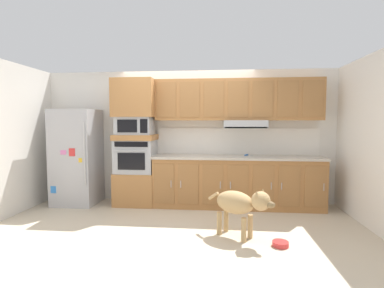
% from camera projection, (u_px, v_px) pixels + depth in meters
% --- Properties ---
extents(ground_plane, '(9.60, 9.60, 0.00)m').
position_uv_depth(ground_plane, '(181.00, 218.00, 4.62)').
color(ground_plane, beige).
extents(back_kitchen_wall, '(6.20, 0.12, 2.50)m').
position_uv_depth(back_kitchen_wall, '(188.00, 137.00, 5.63)').
color(back_kitchen_wall, silver).
rests_on(back_kitchen_wall, ground).
extents(side_panel_left, '(0.12, 7.10, 2.50)m').
position_uv_depth(side_panel_left, '(13.00, 139.00, 4.79)').
color(side_panel_left, silver).
rests_on(side_panel_left, ground).
extents(side_panel_right, '(0.12, 7.10, 2.50)m').
position_uv_depth(side_panel_right, '(369.00, 141.00, 4.26)').
color(side_panel_right, white).
rests_on(side_panel_right, ground).
extents(refrigerator, '(0.76, 0.73, 1.76)m').
position_uv_depth(refrigerator, '(77.00, 157.00, 5.42)').
color(refrigerator, '#ADADB2').
rests_on(refrigerator, ground).
extents(oven_base_cabinet, '(0.74, 0.62, 0.60)m').
position_uv_depth(oven_base_cabinet, '(136.00, 188.00, 5.43)').
color(oven_base_cabinet, '#A8703D').
rests_on(oven_base_cabinet, ground).
extents(built_in_oven, '(0.70, 0.62, 0.60)m').
position_uv_depth(built_in_oven, '(136.00, 156.00, 5.38)').
color(built_in_oven, '#A8AAAF').
rests_on(built_in_oven, oven_base_cabinet).
extents(appliance_mid_shelf, '(0.74, 0.62, 0.10)m').
position_uv_depth(appliance_mid_shelf, '(136.00, 137.00, 5.36)').
color(appliance_mid_shelf, '#A8703D').
rests_on(appliance_mid_shelf, built_in_oven).
extents(microwave, '(0.64, 0.54, 0.32)m').
position_uv_depth(microwave, '(136.00, 126.00, 5.34)').
color(microwave, '#A8AAAF').
rests_on(microwave, appliance_mid_shelf).
extents(appliance_upper_cabinet, '(0.74, 0.62, 0.68)m').
position_uv_depth(appliance_upper_cabinet, '(135.00, 98.00, 5.31)').
color(appliance_upper_cabinet, '#A8703D').
rests_on(appliance_upper_cabinet, microwave).
extents(lower_cabinet_run, '(2.98, 0.63, 0.88)m').
position_uv_depth(lower_cabinet_run, '(237.00, 182.00, 5.24)').
color(lower_cabinet_run, '#A8703D').
rests_on(lower_cabinet_run, ground).
extents(countertop_slab, '(3.02, 0.64, 0.04)m').
position_uv_depth(countertop_slab, '(237.00, 157.00, 5.21)').
color(countertop_slab, '#BCB2A3').
rests_on(countertop_slab, lower_cabinet_run).
extents(backsplash_panel, '(3.02, 0.02, 0.50)m').
position_uv_depth(backsplash_panel, '(236.00, 141.00, 5.47)').
color(backsplash_panel, white).
rests_on(backsplash_panel, countertop_slab).
extents(upper_cabinet_with_hood, '(2.98, 0.48, 0.88)m').
position_uv_depth(upper_cabinet_with_hood, '(238.00, 101.00, 5.25)').
color(upper_cabinet_with_hood, '#A8703D').
rests_on(upper_cabinet_with_hood, backsplash_panel).
extents(screwdriver, '(0.17, 0.16, 0.03)m').
position_uv_depth(screwdriver, '(247.00, 155.00, 5.26)').
color(screwdriver, blue).
rests_on(screwdriver, countertop_slab).
extents(dog, '(0.86, 0.63, 0.69)m').
position_uv_depth(dog, '(240.00, 204.00, 3.80)').
color(dog, tan).
rests_on(dog, ground).
extents(dog_food_bowl, '(0.20, 0.20, 0.06)m').
position_uv_depth(dog_food_bowl, '(280.00, 244.00, 3.57)').
color(dog_food_bowl, red).
rests_on(dog_food_bowl, ground).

